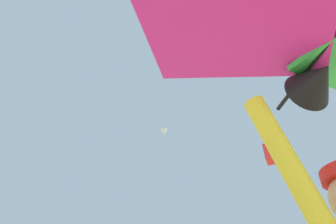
{
  "coord_description": "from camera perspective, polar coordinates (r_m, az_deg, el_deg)",
  "views": [
    {
      "loc": [
        -0.89,
        -0.72,
        1.06
      ],
      "look_at": [
        0.16,
        2.55,
        3.55
      ],
      "focal_mm": 33.62,
      "sensor_mm": 36.0,
      "label": 1
    }
  ],
  "objects": [
    {
      "name": "distant_kite_white_high_right",
      "position": [
        34.49,
        -0.68,
        -3.69
      ],
      "size": [
        1.24,
        1.15,
        1.89
      ],
      "color": "white"
    },
    {
      "name": "held_stunt_kite",
      "position": [
        1.77,
        25.6,
        10.92
      ],
      "size": [
        2.03,
        1.19,
        0.42
      ],
      "color": "black"
    },
    {
      "name": "distant_kite_red_high_left",
      "position": [
        17.72,
        18.18,
        -7.12
      ],
      "size": [
        1.05,
        1.12,
        1.19
      ],
      "color": "red"
    }
  ]
}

